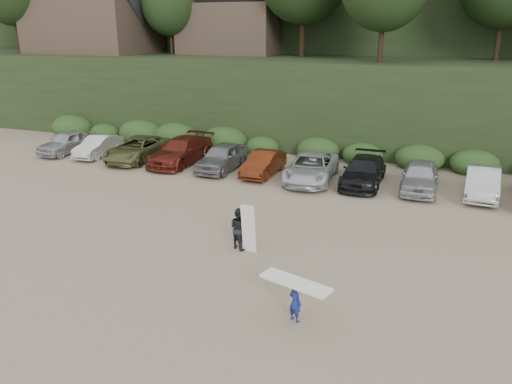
% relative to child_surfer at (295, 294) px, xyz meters
% --- Properties ---
extents(ground, '(120.00, 120.00, 0.00)m').
position_rel_child_surfer_xyz_m(ground, '(-2.07, 4.13, -0.88)').
color(ground, tan).
rests_on(ground, ground).
extents(parked_cars, '(33.98, 6.31, 1.62)m').
position_rel_child_surfer_xyz_m(parked_cars, '(-3.60, 14.07, -0.12)').
color(parked_cars, '#AFAFB4').
rests_on(parked_cars, ground).
extents(child_surfer, '(2.24, 1.19, 1.29)m').
position_rel_child_surfer_xyz_m(child_surfer, '(0.00, 0.00, 0.00)').
color(child_surfer, navy).
rests_on(child_surfer, ground).
extents(adult_surfer, '(1.28, 0.92, 1.94)m').
position_rel_child_surfer_xyz_m(adult_surfer, '(-3.45, 4.06, -0.04)').
color(adult_surfer, black).
rests_on(adult_surfer, ground).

